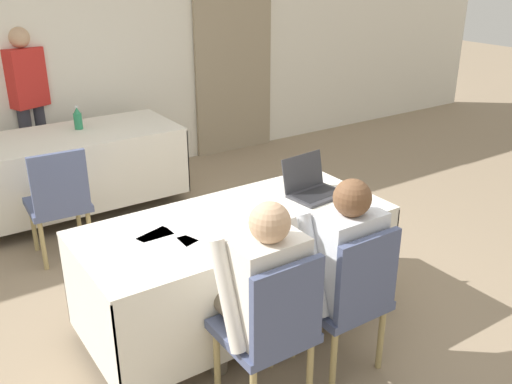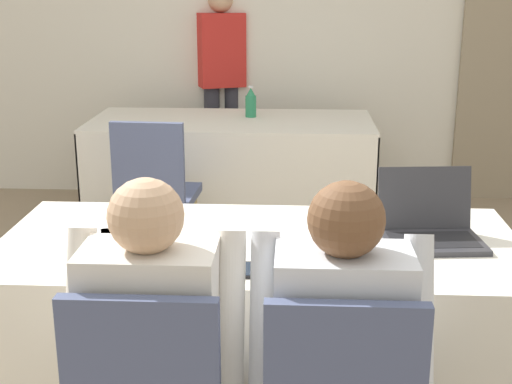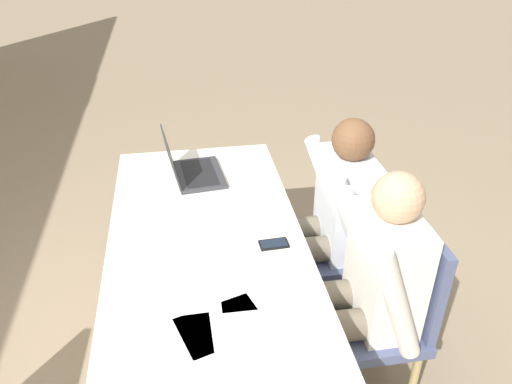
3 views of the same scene
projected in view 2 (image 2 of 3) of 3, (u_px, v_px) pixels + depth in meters
The scene contains 13 objects.
wall_back at pixel (280, 20), 5.34m from camera, with size 12.00×0.06×2.70m.
conference_table_near at pixel (259, 284), 2.64m from camera, with size 1.90×0.86×0.73m.
conference_table_far at pixel (232, 144), 4.86m from camera, with size 1.90×0.86×0.73m.
laptop at pixel (430, 229), 2.58m from camera, with size 0.38×0.32×0.25m.
cell_phone at pixel (242, 270), 2.32m from camera, with size 0.08×0.13×0.01m.
paper_beside_laptop at pixel (166, 257), 2.44m from camera, with size 0.22×0.30×0.00m.
paper_centre_table at pixel (132, 223), 2.78m from camera, with size 0.21×0.30×0.00m.
paper_left_edge at pixel (132, 240), 2.60m from camera, with size 0.29×0.35×0.00m.
water_bottle at pixel (251, 103), 4.88m from camera, with size 0.08×0.08×0.21m.
chair_far_spare at pixel (155, 188), 4.08m from camera, with size 0.46×0.46×0.90m.
person_checkered_shirt at pixel (158, 342), 2.02m from camera, with size 0.50×0.52×1.16m.
person_white_shirt at pixel (339, 347), 1.99m from camera, with size 0.50×0.52×1.16m.
person_red_shirt at pixel (221, 78), 5.46m from camera, with size 0.39×0.31×1.59m.
Camera 2 is at (0.12, -2.43, 1.65)m, focal length 50.00 mm.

